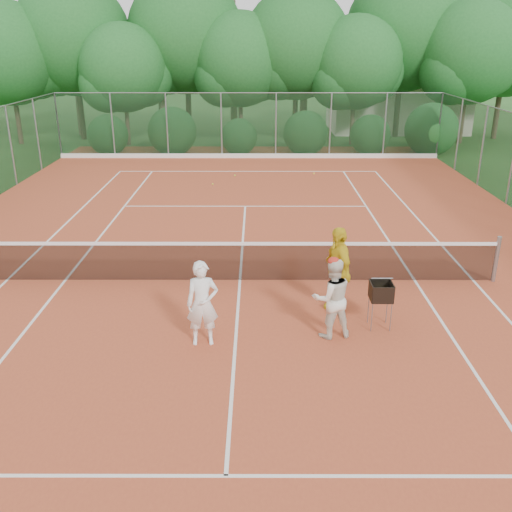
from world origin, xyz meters
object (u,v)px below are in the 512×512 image
Objects in this scene: player_center_grp at (332,298)px; ball_hopper at (381,292)px; player_white at (202,304)px; player_yellow at (338,270)px.

player_center_grp is 1.06m from ball_hopper.
player_yellow is at bearing 21.88° from player_white.
ball_hopper is (3.39, 0.63, -0.06)m from player_white.
player_yellow is (2.64, 1.39, 0.10)m from player_white.
ball_hopper is at bearing 19.46° from player_center_grp.
player_yellow is (0.25, 1.11, 0.12)m from player_center_grp.
player_yellow reaches higher than player_white.
player_center_grp is 1.14m from player_yellow.
player_white is 2.98m from player_yellow.
player_center_grp is 0.88× the size of player_yellow.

